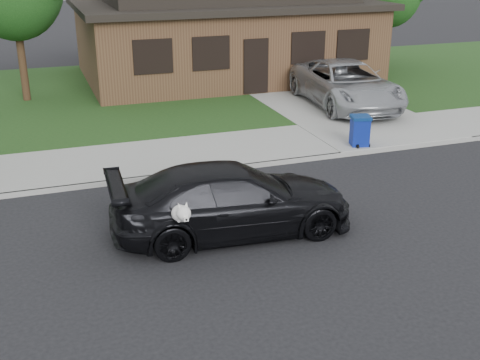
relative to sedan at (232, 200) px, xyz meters
name	(u,v)px	position (x,y,z in m)	size (l,w,h in m)	color
ground	(263,227)	(0.69, 0.01, -0.73)	(120.00, 120.00, 0.00)	black
sidewalk	(199,153)	(0.69, 5.01, -0.67)	(60.00, 3.00, 0.12)	gray
curb	(215,170)	(0.69, 3.51, -0.67)	(60.00, 0.12, 0.12)	gray
lawn	(145,92)	(0.69, 13.01, -0.66)	(60.00, 13.00, 0.13)	#193814
driveway	(312,97)	(6.69, 10.01, -0.66)	(4.50, 13.00, 0.14)	gray
sedan	(232,200)	(0.00, 0.00, 0.00)	(5.10, 2.51, 1.45)	black
minivan	(346,84)	(7.12, 8.20, 0.20)	(2.62, 5.69, 1.58)	#A9ABB0
recycling_bin	(360,131)	(5.25, 3.92, -0.15)	(0.67, 0.67, 0.90)	navy
house	(224,30)	(4.69, 15.00, 1.41)	(12.60, 8.60, 4.65)	#422B1C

